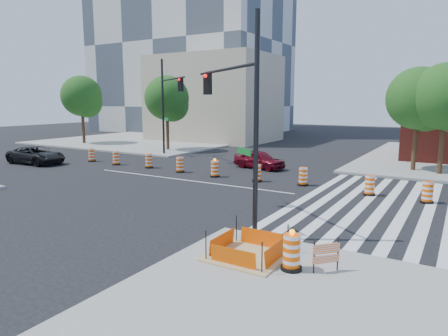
{
  "coord_description": "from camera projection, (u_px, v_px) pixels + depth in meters",
  "views": [
    {
      "loc": [
        14.26,
        -19.07,
        4.74
      ],
      "look_at": [
        4.0,
        -2.11,
        1.4
      ],
      "focal_mm": 32.0,
      "sensor_mm": 36.0,
      "label": 1
    }
  ],
  "objects": [
    {
      "name": "ground",
      "position": [
        186.0,
        180.0,
        24.15
      ],
      "size": [
        120.0,
        120.0,
        0.0
      ],
      "primitive_type": "plane",
      "color": "black",
      "rests_on": "ground"
    },
    {
      "name": "beige_midrise",
      "position": [
        214.0,
        99.0,
        48.01
      ],
      "size": [
        14.0,
        10.0,
        10.0
      ],
      "primitive_type": "cube",
      "color": "tan",
      "rests_on": "ground"
    },
    {
      "name": "median_drum_2",
      "position": [
        149.0,
        161.0,
        28.47
      ],
      "size": [
        0.6,
        0.6,
        1.02
      ],
      "color": "black",
      "rests_on": "ground"
    },
    {
      "name": "median_drum_3",
      "position": [
        180.0,
        165.0,
        26.74
      ],
      "size": [
        0.6,
        0.6,
        1.02
      ],
      "color": "black",
      "rests_on": "ground"
    },
    {
      "name": "sidewalk_nw",
      "position": [
        155.0,
        140.0,
        48.51
      ],
      "size": [
        22.0,
        22.0,
        0.15
      ],
      "primitive_type": "cube",
      "color": "gray",
      "rests_on": "ground"
    },
    {
      "name": "excavation_pit",
      "position": [
        248.0,
        254.0,
        11.93
      ],
      "size": [
        2.2,
        2.2,
        0.9
      ],
      "color": "tan",
      "rests_on": "ground"
    },
    {
      "name": "median_drum_1",
      "position": [
        116.0,
        159.0,
        29.84
      ],
      "size": [
        0.6,
        0.6,
        1.02
      ],
      "color": "black",
      "rests_on": "ground"
    },
    {
      "name": "dark_suv",
      "position": [
        36.0,
        155.0,
        30.33
      ],
      "size": [
        4.86,
        2.44,
        1.32
      ],
      "primitive_type": "imported",
      "rotation": [
        0.0,
        0.0,
        1.62
      ],
      "color": "black",
      "rests_on": "ground"
    },
    {
      "name": "barricade",
      "position": [
        326.0,
        253.0,
        10.77
      ],
      "size": [
        0.58,
        0.62,
        0.95
      ],
      "rotation": [
        0.0,
        0.0,
        0.83
      ],
      "color": "#FF5605",
      "rests_on": "ground"
    },
    {
      "name": "lane_centerline",
      "position": [
        186.0,
        180.0,
        24.15
      ],
      "size": [
        14.0,
        0.12,
        0.01
      ],
      "primitive_type": "cube",
      "color": "silver",
      "rests_on": "ground"
    },
    {
      "name": "median_drum_7",
      "position": [
        370.0,
        186.0,
        20.19
      ],
      "size": [
        0.6,
        0.6,
        1.02
      ],
      "color": "black",
      "rests_on": "ground"
    },
    {
      "name": "median_drum_5",
      "position": [
        257.0,
        174.0,
        23.66
      ],
      "size": [
        0.6,
        0.6,
        1.02
      ],
      "color": "black",
      "rests_on": "ground"
    },
    {
      "name": "tree_north_a",
      "position": [
        82.0,
        98.0,
        43.38
      ],
      "size": [
        4.39,
        4.39,
        7.46
      ],
      "color": "#382314",
      "rests_on": "ground"
    },
    {
      "name": "median_drum_6",
      "position": [
        303.0,
        177.0,
        22.57
      ],
      "size": [
        0.6,
        0.6,
        1.02
      ],
      "color": "black",
      "rests_on": "ground"
    },
    {
      "name": "tree_north_c",
      "position": [
        419.0,
        102.0,
        26.21
      ],
      "size": [
        4.09,
        4.09,
        6.95
      ],
      "color": "#382314",
      "rests_on": "ground"
    },
    {
      "name": "median_drum_8",
      "position": [
        427.0,
        193.0,
        18.68
      ],
      "size": [
        0.6,
        0.6,
        1.02
      ],
      "color": "black",
      "rests_on": "ground"
    },
    {
      "name": "signal_pole_nw",
      "position": [
        168.0,
        98.0,
        33.0
      ],
      "size": [
        5.11,
        3.65,
        8.13
      ],
      "rotation": [
        0.0,
        0.0,
        -0.61
      ],
      "color": "black",
      "rests_on": "ground"
    },
    {
      "name": "red_coupe",
      "position": [
        259.0,
        159.0,
        28.22
      ],
      "size": [
        4.01,
        2.16,
        1.3
      ],
      "primitive_type": "imported",
      "rotation": [
        0.0,
        0.0,
        1.4
      ],
      "color": "#5E0816",
      "rests_on": "ground"
    },
    {
      "name": "crosswalk_east",
      "position": [
        375.0,
        204.0,
        18.56
      ],
      "size": [
        6.75,
        13.5,
        0.01
      ],
      "color": "silver",
      "rests_on": "ground"
    },
    {
      "name": "tree_north_b",
      "position": [
        167.0,
        101.0,
        37.53
      ],
      "size": [
        4.18,
        4.18,
        7.11
      ],
      "color": "#382314",
      "rests_on": "ground"
    },
    {
      "name": "tree_north_d",
      "position": [
        446.0,
        100.0,
        24.79
      ],
      "size": [
        4.17,
        4.17,
        7.09
      ],
      "color": "#382314",
      "rests_on": "ground"
    },
    {
      "name": "median_drum_0",
      "position": [
        92.0,
        155.0,
        31.5
      ],
      "size": [
        0.6,
        0.6,
        1.02
      ],
      "color": "black",
      "rests_on": "ground"
    },
    {
      "name": "signal_pole_se",
      "position": [
        237.0,
        105.0,
        14.57
      ],
      "size": [
        4.6,
        3.49,
        7.47
      ],
      "rotation": [
        0.0,
        0.0,
        2.5
      ],
      "color": "black",
      "rests_on": "ground"
    },
    {
      "name": "median_drum_4",
      "position": [
        215.0,
        169.0,
        25.1
      ],
      "size": [
        0.6,
        0.6,
        1.18
      ],
      "color": "black",
      "rests_on": "ground"
    },
    {
      "name": "pit_drum",
      "position": [
        292.0,
        253.0,
        10.91
      ],
      "size": [
        0.59,
        0.59,
        1.16
      ],
      "color": "black",
      "rests_on": "ground"
    }
  ]
}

